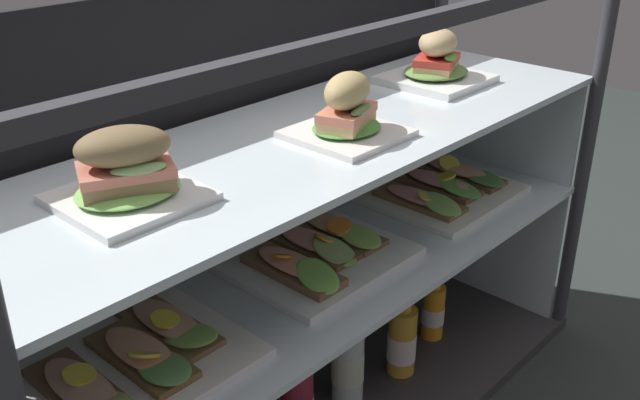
% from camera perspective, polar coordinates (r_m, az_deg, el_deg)
% --- Properties ---
extents(case_frame, '(1.43, 0.47, 0.93)m').
position_cam_1_polar(case_frame, '(1.47, -3.96, -0.00)').
color(case_frame, '#333338').
rests_on(case_frame, ground).
extents(riser_lower_tier, '(1.36, 0.40, 0.37)m').
position_cam_1_polar(riser_lower_tier, '(1.53, -0.00, -11.39)').
color(riser_lower_tier, silver).
rests_on(riser_lower_tier, case_base_deck).
extents(shelf_lower_glass, '(1.38, 0.42, 0.01)m').
position_cam_1_polar(shelf_lower_glass, '(1.43, -0.00, -5.25)').
color(shelf_lower_glass, silver).
rests_on(shelf_lower_glass, riser_lower_tier).
extents(riser_upper_tier, '(1.36, 0.40, 0.26)m').
position_cam_1_polar(riser_upper_tier, '(1.36, -0.00, -0.27)').
color(riser_upper_tier, silver).
rests_on(riser_upper_tier, shelf_lower_glass).
extents(shelf_upper_glass, '(1.38, 0.42, 0.01)m').
position_cam_1_polar(shelf_upper_glass, '(1.31, -0.00, 5.16)').
color(shelf_upper_glass, silver).
rests_on(shelf_upper_glass, riser_upper_tier).
extents(plated_roll_sandwich_mid_right, '(0.19, 0.19, 0.11)m').
position_cam_1_polar(plated_roll_sandwich_mid_right, '(1.05, -15.15, 2.05)').
color(plated_roll_sandwich_mid_right, white).
rests_on(plated_roll_sandwich_mid_right, shelf_upper_glass).
extents(plated_roll_sandwich_right_of_center, '(0.18, 0.18, 0.12)m').
position_cam_1_polar(plated_roll_sandwich_right_of_center, '(1.27, 2.16, 6.88)').
color(plated_roll_sandwich_right_of_center, white).
rests_on(plated_roll_sandwich_right_of_center, shelf_upper_glass).
extents(plated_roll_sandwich_center, '(0.20, 0.20, 0.12)m').
position_cam_1_polar(plated_roll_sandwich_center, '(1.61, 9.23, 10.53)').
color(plated_roll_sandwich_center, white).
rests_on(plated_roll_sandwich_center, shelf_upper_glass).
extents(open_sandwich_tray_near_right_corner, '(0.34, 0.29, 0.06)m').
position_cam_1_polar(open_sandwich_tray_near_right_corner, '(1.18, -14.45, -12.12)').
color(open_sandwich_tray_near_right_corner, white).
rests_on(open_sandwich_tray_near_right_corner, shelf_lower_glass).
extents(open_sandwich_tray_far_right, '(0.34, 0.29, 0.06)m').
position_cam_1_polar(open_sandwich_tray_far_right, '(1.42, -0.23, -4.19)').
color(open_sandwich_tray_far_right, white).
rests_on(open_sandwich_tray_far_right, shelf_lower_glass).
extents(open_sandwich_tray_right_of_center, '(0.34, 0.29, 0.06)m').
position_cam_1_polar(open_sandwich_tray_right_of_center, '(1.72, 9.68, 0.93)').
color(open_sandwich_tray_right_of_center, white).
rests_on(open_sandwich_tray_right_of_center, shelf_lower_glass).
extents(juice_bottle_tucked_behind, '(0.07, 0.07, 0.23)m').
position_cam_1_polar(juice_bottle_tucked_behind, '(1.55, -1.80, -15.35)').
color(juice_bottle_tucked_behind, '#9B273F').
rests_on(juice_bottle_tucked_behind, case_base_deck).
extents(juice_bottle_front_left_end, '(0.07, 0.07, 0.23)m').
position_cam_1_polar(juice_bottle_front_left_end, '(1.63, 2.21, -12.82)').
color(juice_bottle_front_left_end, white).
rests_on(juice_bottle_front_left_end, case_base_deck).
extents(juice_bottle_front_right_end, '(0.07, 0.07, 0.22)m').
position_cam_1_polar(juice_bottle_front_right_end, '(1.72, 6.50, -10.94)').
color(juice_bottle_front_right_end, gold).
rests_on(juice_bottle_front_right_end, case_base_deck).
extents(juice_bottle_back_right, '(0.06, 0.06, 0.20)m').
position_cam_1_polar(juice_bottle_back_right, '(1.85, 8.95, -8.57)').
color(juice_bottle_back_right, orange).
rests_on(juice_bottle_back_right, case_base_deck).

